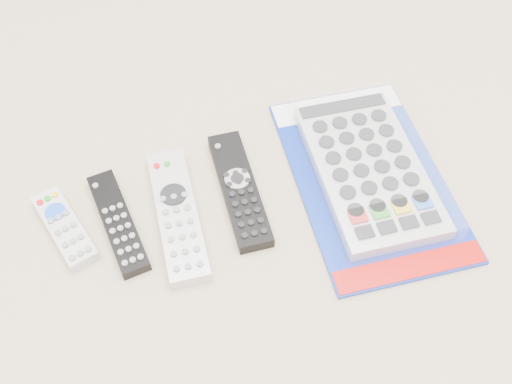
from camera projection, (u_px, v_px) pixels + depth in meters
name	position (u px, v px, depth m)	size (l,w,h in m)	color
remote_small_grey	(65.00, 228.00, 0.79)	(0.07, 0.14, 0.02)	#B6B6B9
remote_slim_black	(118.00, 222.00, 0.79)	(0.04, 0.17, 0.02)	black
remote_silver_dvd	(178.00, 215.00, 0.80)	(0.09, 0.22, 0.03)	silver
remote_large_black	(239.00, 189.00, 0.82)	(0.08, 0.21, 0.02)	black
jumbo_remote_packaged	(369.00, 168.00, 0.83)	(0.27, 0.38, 0.05)	#0E2B9E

